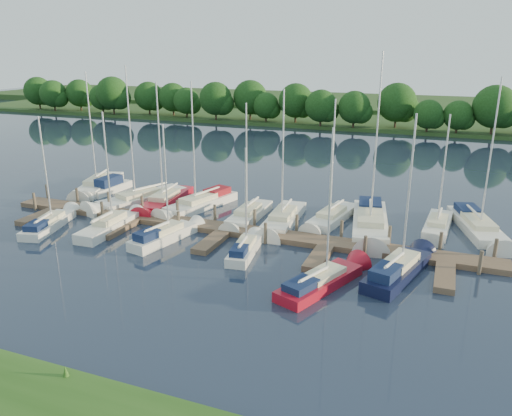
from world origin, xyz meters
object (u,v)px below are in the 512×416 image
(dock, at_px, (224,232))
(motorboat, at_px, (108,189))
(sailboat_n_5, at_px, (248,217))
(sailboat_n_0, at_px, (98,187))
(sailboat_s_2, at_px, (165,237))

(dock, xyz_separation_m, motorboat, (-15.59, 6.48, 0.18))
(motorboat, distance_m, sailboat_n_5, 16.23)
(sailboat_n_0, bearing_deg, sailboat_n_5, 153.63)
(sailboat_n_5, xyz_separation_m, sailboat_s_2, (-3.94, -6.65, 0.06))
(sailboat_n_5, distance_m, sailboat_s_2, 7.73)
(dock, relative_size, sailboat_n_5, 3.99)
(motorboat, height_order, sailboat_n_5, sailboat_n_5)
(sailboat_n_5, bearing_deg, sailboat_n_0, -10.62)
(sailboat_n_5, bearing_deg, dock, 83.12)
(dock, xyz_separation_m, sailboat_n_0, (-17.18, 6.94, 0.08))
(sailboat_n_0, xyz_separation_m, sailboat_s_2, (13.66, -9.75, 0.06))
(dock, bearing_deg, sailboat_n_5, 83.76)
(dock, bearing_deg, sailboat_s_2, -141.38)
(dock, distance_m, sailboat_s_2, 4.50)
(sailboat_n_0, height_order, sailboat_s_2, sailboat_n_0)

